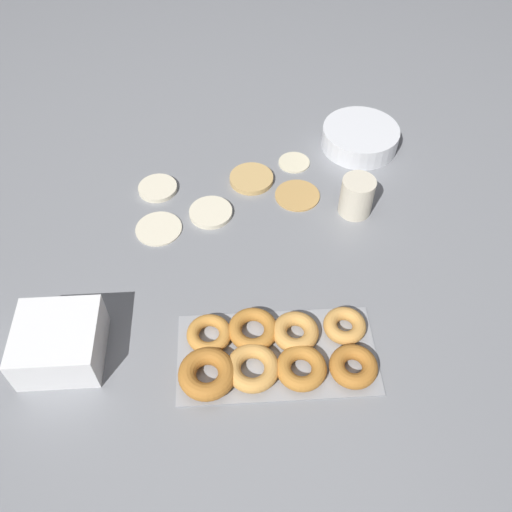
{
  "coord_description": "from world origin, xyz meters",
  "views": [
    {
      "loc": [
        -0.02,
        -0.85,
        0.95
      ],
      "look_at": [
        0.03,
        -0.1,
        0.04
      ],
      "focal_mm": 38.0,
      "sensor_mm": 36.0,
      "label": 1
    }
  ],
  "objects_px": {
    "pancake_1": "(159,228)",
    "pancake_5": "(294,162)",
    "batter_bowl": "(360,137)",
    "container_stack": "(59,342)",
    "pancake_2": "(297,195)",
    "pancake_0": "(251,179)",
    "pancake_3": "(211,212)",
    "pancake_4": "(158,188)",
    "donut_tray": "(273,352)",
    "paper_cup": "(357,196)"
  },
  "relations": [
    {
      "from": "pancake_5",
      "to": "container_stack",
      "type": "xyz_separation_m",
      "value": [
        -0.51,
        -0.54,
        0.04
      ]
    },
    {
      "from": "pancake_0",
      "to": "pancake_1",
      "type": "xyz_separation_m",
      "value": [
        -0.23,
        -0.16,
        -0.0
      ]
    },
    {
      "from": "pancake_2",
      "to": "pancake_3",
      "type": "bearing_deg",
      "value": -166.97
    },
    {
      "from": "pancake_3",
      "to": "container_stack",
      "type": "bearing_deg",
      "value": -128.12
    },
    {
      "from": "pancake_1",
      "to": "pancake_0",
      "type": "bearing_deg",
      "value": 34.37
    },
    {
      "from": "pancake_5",
      "to": "donut_tray",
      "type": "bearing_deg",
      "value": -100.07
    },
    {
      "from": "paper_cup",
      "to": "pancake_1",
      "type": "bearing_deg",
      "value": -175.81
    },
    {
      "from": "pancake_0",
      "to": "pancake_2",
      "type": "bearing_deg",
      "value": -29.55
    },
    {
      "from": "pancake_0",
      "to": "pancake_4",
      "type": "height_order",
      "value": "pancake_0"
    },
    {
      "from": "pancake_2",
      "to": "batter_bowl",
      "type": "relative_size",
      "value": 0.55
    },
    {
      "from": "pancake_3",
      "to": "pancake_4",
      "type": "xyz_separation_m",
      "value": [
        -0.13,
        0.09,
        0.0
      ]
    },
    {
      "from": "batter_bowl",
      "to": "container_stack",
      "type": "height_order",
      "value": "container_stack"
    },
    {
      "from": "pancake_2",
      "to": "pancake_4",
      "type": "relative_size",
      "value": 1.15
    },
    {
      "from": "pancake_4",
      "to": "pancake_5",
      "type": "bearing_deg",
      "value": 13.01
    },
    {
      "from": "pancake_1",
      "to": "batter_bowl",
      "type": "height_order",
      "value": "batter_bowl"
    },
    {
      "from": "pancake_3",
      "to": "pancake_4",
      "type": "bearing_deg",
      "value": 144.98
    },
    {
      "from": "donut_tray",
      "to": "paper_cup",
      "type": "bearing_deg",
      "value": 59.53
    },
    {
      "from": "batter_bowl",
      "to": "container_stack",
      "type": "relative_size",
      "value": 1.29
    },
    {
      "from": "pancake_0",
      "to": "donut_tray",
      "type": "relative_size",
      "value": 0.29
    },
    {
      "from": "pancake_0",
      "to": "paper_cup",
      "type": "bearing_deg",
      "value": -26.43
    },
    {
      "from": "container_stack",
      "to": "pancake_3",
      "type": "bearing_deg",
      "value": 51.88
    },
    {
      "from": "pancake_4",
      "to": "pancake_5",
      "type": "height_order",
      "value": "pancake_4"
    },
    {
      "from": "donut_tray",
      "to": "pancake_5",
      "type": "bearing_deg",
      "value": 79.93
    },
    {
      "from": "pancake_0",
      "to": "paper_cup",
      "type": "xyz_separation_m",
      "value": [
        0.24,
        -0.12,
        0.04
      ]
    },
    {
      "from": "pancake_0",
      "to": "pancake_5",
      "type": "height_order",
      "value": "pancake_0"
    },
    {
      "from": "pancake_5",
      "to": "pancake_4",
      "type": "bearing_deg",
      "value": -166.99
    },
    {
      "from": "pancake_1",
      "to": "pancake_3",
      "type": "bearing_deg",
      "value": 19.14
    },
    {
      "from": "pancake_3",
      "to": "pancake_4",
      "type": "distance_m",
      "value": 0.16
    },
    {
      "from": "pancake_1",
      "to": "pancake_2",
      "type": "xyz_separation_m",
      "value": [
        0.34,
        0.09,
        0.0
      ]
    },
    {
      "from": "pancake_0",
      "to": "pancake_5",
      "type": "relative_size",
      "value": 1.35
    },
    {
      "from": "container_stack",
      "to": "pancake_1",
      "type": "bearing_deg",
      "value": 63.06
    },
    {
      "from": "pancake_0",
      "to": "pancake_3",
      "type": "xyz_separation_m",
      "value": [
        -0.11,
        -0.11,
        -0.0
      ]
    },
    {
      "from": "donut_tray",
      "to": "batter_bowl",
      "type": "bearing_deg",
      "value": 65.81
    },
    {
      "from": "container_stack",
      "to": "paper_cup",
      "type": "height_order",
      "value": "paper_cup"
    },
    {
      "from": "pancake_2",
      "to": "pancake_0",
      "type": "bearing_deg",
      "value": 150.45
    },
    {
      "from": "pancake_1",
      "to": "donut_tray",
      "type": "bearing_deg",
      "value": -55.66
    },
    {
      "from": "pancake_1",
      "to": "pancake_3",
      "type": "height_order",
      "value": "pancake_3"
    },
    {
      "from": "paper_cup",
      "to": "batter_bowl",
      "type": "bearing_deg",
      "value": 77.2
    },
    {
      "from": "pancake_0",
      "to": "donut_tray",
      "type": "height_order",
      "value": "donut_tray"
    },
    {
      "from": "batter_bowl",
      "to": "pancake_2",
      "type": "bearing_deg",
      "value": -135.36
    },
    {
      "from": "container_stack",
      "to": "pancake_2",
      "type": "bearing_deg",
      "value": 39.61
    },
    {
      "from": "pancake_4",
      "to": "pancake_2",
      "type": "bearing_deg",
      "value": -7.04
    },
    {
      "from": "pancake_1",
      "to": "pancake_5",
      "type": "bearing_deg",
      "value": 32.29
    },
    {
      "from": "pancake_4",
      "to": "container_stack",
      "type": "height_order",
      "value": "container_stack"
    },
    {
      "from": "pancake_2",
      "to": "donut_tray",
      "type": "distance_m",
      "value": 0.46
    },
    {
      "from": "pancake_4",
      "to": "batter_bowl",
      "type": "height_order",
      "value": "batter_bowl"
    },
    {
      "from": "donut_tray",
      "to": "pancake_1",
      "type": "bearing_deg",
      "value": 124.34
    },
    {
      "from": "pancake_0",
      "to": "pancake_4",
      "type": "relative_size",
      "value": 1.15
    },
    {
      "from": "pancake_2",
      "to": "pancake_1",
      "type": "bearing_deg",
      "value": -164.71
    },
    {
      "from": "pancake_1",
      "to": "pancake_4",
      "type": "xyz_separation_m",
      "value": [
        -0.01,
        0.14,
        0.0
      ]
    }
  ]
}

